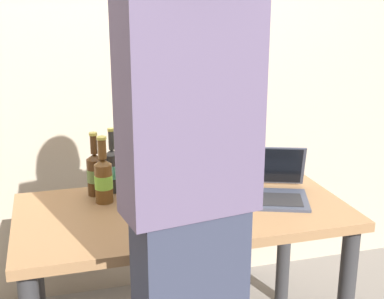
{
  "coord_description": "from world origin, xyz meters",
  "views": [
    {
      "loc": [
        -0.51,
        -1.95,
        1.59
      ],
      "look_at": [
        0.04,
        0.0,
        0.99
      ],
      "focal_mm": 48.68,
      "sensor_mm": 36.0,
      "label": 1
    }
  ],
  "objects_px": {
    "laptop": "(268,186)",
    "beer_bottle_dark": "(113,169)",
    "beer_bottle_amber": "(104,178)",
    "person_figure": "(190,206)",
    "beer_bottle_brown": "(95,172)",
    "beer_bottle_green": "(137,167)"
  },
  "relations": [
    {
      "from": "laptop",
      "to": "beer_bottle_dark",
      "type": "distance_m",
      "value": 0.7
    },
    {
      "from": "laptop",
      "to": "beer_bottle_amber",
      "type": "distance_m",
      "value": 0.72
    },
    {
      "from": "beer_bottle_amber",
      "to": "person_figure",
      "type": "distance_m",
      "value": 0.72
    },
    {
      "from": "beer_bottle_brown",
      "to": "person_figure",
      "type": "relative_size",
      "value": 0.16
    },
    {
      "from": "beer_bottle_amber",
      "to": "beer_bottle_dark",
      "type": "xyz_separation_m",
      "value": [
        0.05,
        0.12,
        -0.0
      ]
    },
    {
      "from": "beer_bottle_dark",
      "to": "person_figure",
      "type": "distance_m",
      "value": 0.82
    },
    {
      "from": "beer_bottle_brown",
      "to": "beer_bottle_dark",
      "type": "xyz_separation_m",
      "value": [
        0.08,
        0.02,
        0.0
      ]
    },
    {
      "from": "person_figure",
      "to": "laptop",
      "type": "bearing_deg",
      "value": 47.44
    },
    {
      "from": "beer_bottle_amber",
      "to": "beer_bottle_brown",
      "type": "distance_m",
      "value": 0.1
    },
    {
      "from": "beer_bottle_green",
      "to": "beer_bottle_brown",
      "type": "height_order",
      "value": "beer_bottle_green"
    },
    {
      "from": "laptop",
      "to": "beer_bottle_brown",
      "type": "distance_m",
      "value": 0.77
    },
    {
      "from": "laptop",
      "to": "person_figure",
      "type": "bearing_deg",
      "value": -132.56
    },
    {
      "from": "beer_bottle_green",
      "to": "beer_bottle_dark",
      "type": "relative_size",
      "value": 1.14
    },
    {
      "from": "person_figure",
      "to": "beer_bottle_brown",
      "type": "bearing_deg",
      "value": 105.41
    },
    {
      "from": "beer_bottle_dark",
      "to": "person_figure",
      "type": "xyz_separation_m",
      "value": [
        0.14,
        -0.8,
        0.13
      ]
    },
    {
      "from": "laptop",
      "to": "person_figure",
      "type": "xyz_separation_m",
      "value": [
        -0.51,
        -0.56,
        0.19
      ]
    },
    {
      "from": "beer_bottle_green",
      "to": "beer_bottle_brown",
      "type": "relative_size",
      "value": 1.17
    },
    {
      "from": "person_figure",
      "to": "beer_bottle_amber",
      "type": "bearing_deg",
      "value": 105.56
    },
    {
      "from": "beer_bottle_amber",
      "to": "beer_bottle_dark",
      "type": "bearing_deg",
      "value": 65.41
    },
    {
      "from": "beer_bottle_amber",
      "to": "person_figure",
      "type": "relative_size",
      "value": 0.16
    },
    {
      "from": "laptop",
      "to": "person_figure",
      "type": "distance_m",
      "value": 0.78
    },
    {
      "from": "laptop",
      "to": "beer_bottle_dark",
      "type": "height_order",
      "value": "beer_bottle_dark"
    }
  ]
}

